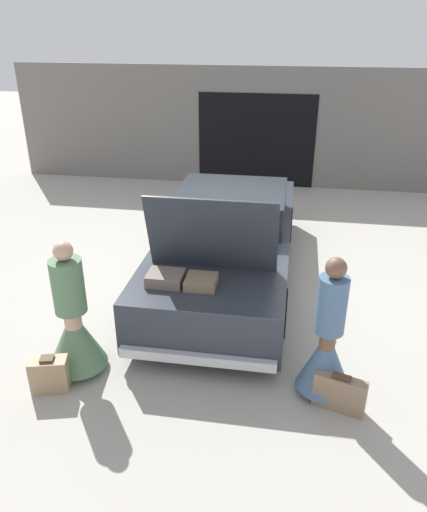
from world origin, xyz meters
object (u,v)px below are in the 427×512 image
Objects in this scene: car at (228,241)px; suitcase_beside_right_person at (340,393)px; person_right at (327,348)px; suitcase_beside_left_person at (50,374)px; person_left at (74,327)px.

car reaches higher than suitcase_beside_right_person.
car is 3.09× the size of person_right.
car is 3.45m from suitcase_beside_left_person.
person_right is 3.68× the size of suitcase_beside_left_person.
person_right is 2.95× the size of suitcase_beside_right_person.
suitcase_beside_left_person is 3.17m from suitcase_beside_right_person.
person_left is 2.94× the size of suitcase_beside_right_person.
person_right is at bearing 101.75° from person_left.
car reaches higher than person_left.
suitcase_beside_left_person is at bearing -10.76° from person_left.
person_left is at bearing 100.89° from person_right.
suitcase_beside_left_person is (-0.16, -0.40, -0.38)m from person_left.
person_left is at bearing -118.37° from car.
person_left is 0.58m from suitcase_beside_left_person.
person_left reaches higher than suitcase_beside_left_person.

